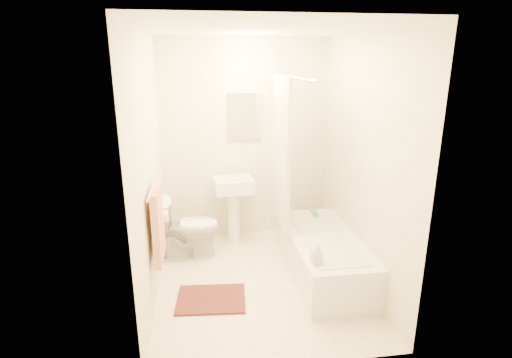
{
  "coord_description": "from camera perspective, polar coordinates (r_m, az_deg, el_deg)",
  "views": [
    {
      "loc": [
        -0.54,
        -3.54,
        2.15
      ],
      "look_at": [
        0.0,
        0.25,
        1.0
      ],
      "focal_mm": 28.0,
      "sensor_mm": 36.0,
      "label": 1
    }
  ],
  "objects": [
    {
      "name": "floor",
      "position": [
        4.17,
        0.5,
        -14.28
      ],
      "size": [
        2.4,
        2.4,
        0.0
      ],
      "primitive_type": "plane",
      "color": "beige",
      "rests_on": "ground"
    },
    {
      "name": "ceiling",
      "position": [
        3.59,
        0.6,
        20.73
      ],
      "size": [
        2.4,
        2.4,
        0.0
      ],
      "primitive_type": "plane",
      "color": "white",
      "rests_on": "ground"
    },
    {
      "name": "wall_back",
      "position": [
        4.86,
        -1.58,
        5.45
      ],
      "size": [
        2.0,
        0.02,
        2.4
      ],
      "primitive_type": "cube",
      "color": "beige",
      "rests_on": "ground"
    },
    {
      "name": "wall_left",
      "position": [
        3.69,
        -15.0,
        1.24
      ],
      "size": [
        0.02,
        2.4,
        2.4
      ],
      "primitive_type": "cube",
      "color": "beige",
      "rests_on": "ground"
    },
    {
      "name": "wall_right",
      "position": [
        3.97,
        14.97,
        2.32
      ],
      "size": [
        0.02,
        2.4,
        2.4
      ],
      "primitive_type": "cube",
      "color": "beige",
      "rests_on": "ground"
    },
    {
      "name": "mirror",
      "position": [
        4.79,
        -1.58,
        8.93
      ],
      "size": [
        0.4,
        0.03,
        0.55
      ],
      "primitive_type": "cube",
      "color": "white",
      "rests_on": "wall_back"
    },
    {
      "name": "curtain_rod",
      "position": [
        3.74,
        5.04,
        14.37
      ],
      "size": [
        0.03,
        1.7,
        0.03
      ],
      "primitive_type": "cylinder",
      "rotation": [
        1.57,
        0.0,
        0.0
      ],
      "color": "silver",
      "rests_on": "wall_back"
    },
    {
      "name": "shower_curtain",
      "position": [
        4.23,
        3.56,
        3.99
      ],
      "size": [
        0.04,
        0.8,
        1.55
      ],
      "primitive_type": "cube",
      "color": "silver",
      "rests_on": "curtain_rod"
    },
    {
      "name": "towel_bar",
      "position": [
        3.48,
        -14.67,
        -1.4
      ],
      "size": [
        0.02,
        0.6,
        0.02
      ],
      "primitive_type": "cylinder",
      "rotation": [
        1.57,
        0.0,
        0.0
      ],
      "color": "silver",
      "rests_on": "wall_left"
    },
    {
      "name": "towel",
      "position": [
        3.58,
        -13.82,
        -6.26
      ],
      "size": [
        0.06,
        0.45,
        0.66
      ],
      "primitive_type": "cube",
      "color": "#CC7266",
      "rests_on": "towel_bar"
    },
    {
      "name": "toilet_paper",
      "position": [
        3.95,
        -13.26,
        -5.25
      ],
      "size": [
        0.11,
        0.12,
        0.12
      ],
      "primitive_type": "cylinder",
      "rotation": [
        0.0,
        1.57,
        0.0
      ],
      "color": "white",
      "rests_on": "wall_left"
    },
    {
      "name": "toilet",
      "position": [
        4.55,
        -9.7,
        -6.87
      ],
      "size": [
        0.71,
        0.4,
        0.69
      ],
      "primitive_type": "imported",
      "rotation": [
        0.0,
        0.0,
        1.58
      ],
      "color": "white",
      "rests_on": "floor"
    },
    {
      "name": "sink",
      "position": [
        4.81,
        -3.2,
        -4.07
      ],
      "size": [
        0.48,
        0.4,
        0.89
      ],
      "primitive_type": null,
      "rotation": [
        0.0,
        0.0,
        0.09
      ],
      "color": "white",
      "rests_on": "floor"
    },
    {
      "name": "bathtub",
      "position": [
        4.24,
        9.56,
        -10.7
      ],
      "size": [
        0.66,
        1.51,
        0.43
      ],
      "primitive_type": null,
      "color": "white",
      "rests_on": "floor"
    },
    {
      "name": "bath_mat",
      "position": [
        3.9,
        -6.43,
        -16.67
      ],
      "size": [
        0.67,
        0.52,
        0.02
      ],
      "primitive_type": "cube",
      "rotation": [
        0.0,
        0.0,
        -0.08
      ],
      "color": "#4F2A1F",
      "rests_on": "floor"
    },
    {
      "name": "soap_bottle",
      "position": [
        3.59,
        8.67,
        -10.46
      ],
      "size": [
        0.09,
        0.09,
        0.19
      ],
      "primitive_type": "imported",
      "rotation": [
        0.0,
        0.0,
        0.06
      ],
      "color": "white",
      "rests_on": "bathtub"
    },
    {
      "name": "scrub_brush",
      "position": [
        4.68,
        8.32,
        -4.82
      ],
      "size": [
        0.07,
        0.2,
        0.04
      ],
      "primitive_type": "cube",
      "rotation": [
        0.0,
        0.0,
        -0.07
      ],
      "color": "#36A067",
      "rests_on": "bathtub"
    }
  ]
}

